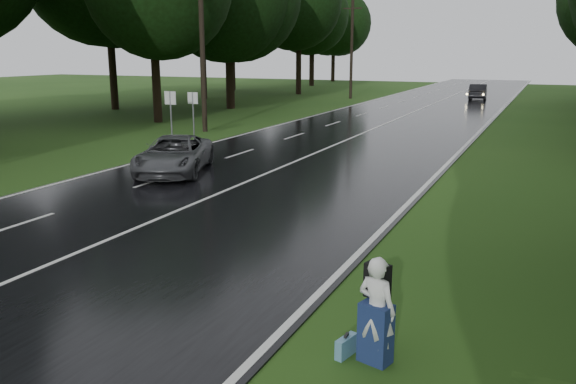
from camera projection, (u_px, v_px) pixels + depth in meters
name	position (u px, v px, depth m)	size (l,w,h in m)	color
ground	(41.00, 270.00, 12.22)	(160.00, 160.00, 0.00)	#274B16
road	(348.00, 140.00, 29.91)	(12.00, 140.00, 0.04)	black
lane_center	(348.00, 139.00, 29.91)	(0.12, 140.00, 0.01)	silver
grey_car	(174.00, 155.00, 21.62)	(2.24, 4.86, 1.35)	#484A4D
far_car	(478.00, 92.00, 54.54)	(1.51, 4.33, 1.43)	black
hitchhiker	(376.00, 314.00, 8.45)	(0.68, 0.65, 1.64)	silver
suitcase	(346.00, 346.00, 8.73)	(0.13, 0.43, 0.31)	teal
utility_pole_mid	(205.00, 131.00, 33.19)	(1.80, 0.28, 9.32)	black
utility_pole_far	(350.00, 98.00, 56.27)	(1.80, 0.28, 9.27)	black
road_sign_a	(172.00, 146.00, 28.24)	(0.63, 0.10, 2.61)	white
road_sign_b	(194.00, 140.00, 29.94)	(0.59, 0.10, 2.45)	white
tree_left_d	(158.00, 122.00, 37.58)	(9.54, 9.54, 14.91)	black
tree_left_e	(231.00, 108.00, 46.58)	(9.28, 9.28, 14.50)	black
tree_left_f	(298.00, 94.00, 61.99)	(10.83, 10.83, 16.92)	black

